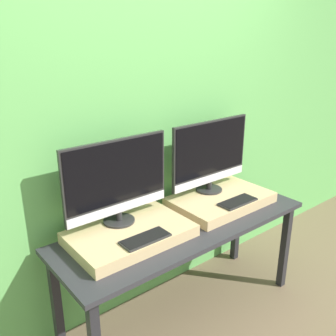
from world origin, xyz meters
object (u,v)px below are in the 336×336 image
(keyboard_left, at_px, (145,239))
(keyboard_right, at_px, (238,202))
(monitor_left, at_px, (117,180))
(monitor_right, at_px, (210,154))

(keyboard_left, bearing_deg, keyboard_right, 0.00)
(monitor_left, xyz_separation_m, keyboard_left, (-0.00, -0.27, -0.26))
(keyboard_left, relative_size, keyboard_right, 1.00)
(monitor_left, height_order, keyboard_left, monitor_left)
(keyboard_left, height_order, keyboard_right, same)
(monitor_right, bearing_deg, monitor_left, 180.00)
(monitor_left, height_order, keyboard_right, monitor_left)
(keyboard_left, relative_size, monitor_right, 0.42)
(keyboard_right, bearing_deg, monitor_left, 160.41)
(monitor_right, height_order, keyboard_right, monitor_right)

